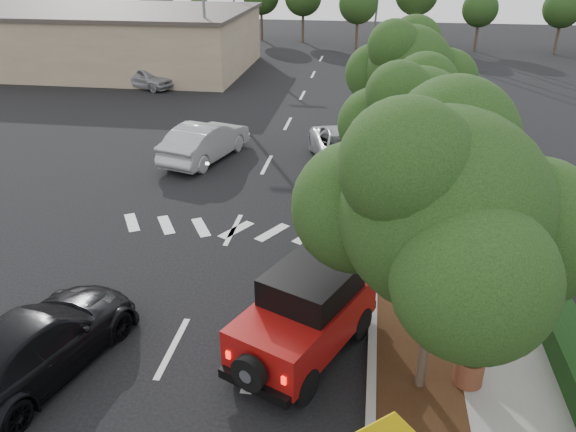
# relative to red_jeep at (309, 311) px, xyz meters

# --- Properties ---
(ground) EXTENTS (120.00, 120.00, 0.00)m
(ground) POSITION_rel_red_jeep_xyz_m (-3.13, -0.43, -1.05)
(ground) COLOR black
(ground) RESTS_ON ground
(curb) EXTENTS (0.20, 70.00, 0.15)m
(curb) POSITION_rel_red_jeep_xyz_m (1.47, 11.57, -0.98)
(curb) COLOR #9E9B93
(curb) RESTS_ON ground
(planting_strip) EXTENTS (1.80, 70.00, 0.12)m
(planting_strip) POSITION_rel_red_jeep_xyz_m (2.47, 11.57, -0.99)
(planting_strip) COLOR black
(planting_strip) RESTS_ON ground
(sidewalk) EXTENTS (2.00, 70.00, 0.12)m
(sidewalk) POSITION_rel_red_jeep_xyz_m (4.37, 11.57, -0.99)
(sidewalk) COLOR gray
(sidewalk) RESTS_ON ground
(hedge) EXTENTS (0.80, 70.00, 0.80)m
(hedge) POSITION_rel_red_jeep_xyz_m (5.77, 11.57, -0.65)
(hedge) COLOR black
(hedge) RESTS_ON ground
(commercial_building) EXTENTS (22.00, 12.00, 4.00)m
(commercial_building) POSITION_rel_red_jeep_xyz_m (-19.13, 29.57, 0.95)
(commercial_building) COLOR gray
(commercial_building) RESTS_ON ground
(transmission_tower) EXTENTS (7.00, 4.00, 28.00)m
(transmission_tower) POSITION_rel_red_jeep_xyz_m (2.87, 47.57, -1.05)
(transmission_tower) COLOR slate
(transmission_tower) RESTS_ON ground
(street_tree_near) EXTENTS (3.80, 3.80, 5.92)m
(street_tree_near) POSITION_rel_red_jeep_xyz_m (2.47, -0.93, -1.05)
(street_tree_near) COLOR black
(street_tree_near) RESTS_ON ground
(street_tree_mid) EXTENTS (3.20, 3.20, 5.32)m
(street_tree_mid) POSITION_rel_red_jeep_xyz_m (2.47, 6.07, -1.05)
(street_tree_mid) COLOR black
(street_tree_mid) RESTS_ON ground
(street_tree_far) EXTENTS (3.40, 3.40, 5.62)m
(street_tree_far) POSITION_rel_red_jeep_xyz_m (2.47, 12.57, -1.05)
(street_tree_far) COLOR black
(street_tree_far) RESTS_ON ground
(light_pole_a) EXTENTS (2.00, 0.22, 9.00)m
(light_pole_a) POSITION_rel_red_jeep_xyz_m (-9.63, 25.57, -1.05)
(light_pole_a) COLOR slate
(light_pole_a) RESTS_ON ground
(light_pole_b) EXTENTS (2.00, 0.22, 9.00)m
(light_pole_b) POSITION_rel_red_jeep_xyz_m (-10.63, 37.57, -1.05)
(light_pole_b) COLOR slate
(light_pole_b) RESTS_ON ground
(red_jeep) EXTENTS (3.18, 4.24, 2.07)m
(red_jeep) POSITION_rel_red_jeep_xyz_m (0.00, 0.00, 0.00)
(red_jeep) COLOR black
(red_jeep) RESTS_ON ground
(silver_suv_ahead) EXTENTS (3.60, 5.58, 1.43)m
(silver_suv_ahead) POSITION_rel_red_jeep_xyz_m (0.07, 12.06, -0.34)
(silver_suv_ahead) COLOR #B6BABF
(silver_suv_ahead) RESTS_ON ground
(black_suv_oncoming) EXTENTS (3.33, 5.50, 1.49)m
(black_suv_oncoming) POSITION_rel_red_jeep_xyz_m (-5.71, -1.61, -0.31)
(black_suv_oncoming) COLOR black
(black_suv_oncoming) RESTS_ON ground
(silver_sedan_oncoming) EXTENTS (3.00, 5.20, 1.62)m
(silver_sedan_oncoming) POSITION_rel_red_jeep_xyz_m (-5.85, 11.89, -0.24)
(silver_sedan_oncoming) COLOR #A5A7AD
(silver_sedan_oncoming) RESTS_ON ground
(parked_suv) EXTENTS (4.31, 3.15, 1.36)m
(parked_suv) POSITION_rel_red_jeep_xyz_m (-13.24, 23.99, -0.37)
(parked_suv) COLOR #929499
(parked_suv) RESTS_ON ground
(terracotta_planter) EXTENTS (0.76, 0.76, 1.32)m
(terracotta_planter) POSITION_rel_red_jeep_xyz_m (3.47, -0.72, -0.16)
(terracotta_planter) COLOR brown
(terracotta_planter) RESTS_ON ground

